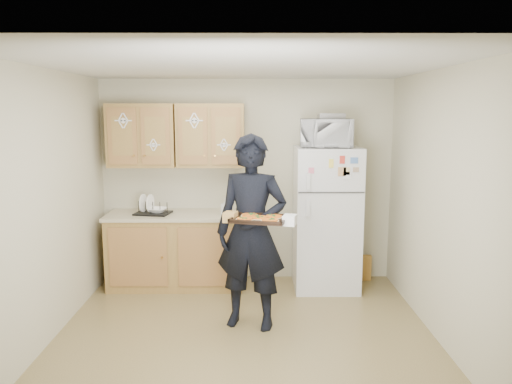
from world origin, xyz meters
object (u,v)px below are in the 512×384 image
at_px(baking_tray, 260,220).
at_px(person, 251,232).
at_px(refrigerator, 326,218).
at_px(microwave, 326,133).
at_px(dish_rack, 153,207).

bearing_deg(baking_tray, person, 119.05).
height_order(person, baking_tray, person).
xyz_separation_m(refrigerator, baking_tray, (-0.81, -1.39, 0.29)).
xyz_separation_m(person, microwave, (0.85, 1.05, 0.91)).
bearing_deg(microwave, person, -125.58).
bearing_deg(microwave, refrigerator, 59.06).
bearing_deg(microwave, baking_tray, -116.62).
bearing_deg(dish_rack, baking_tray, -48.36).
relative_size(refrigerator, person, 0.89).
bearing_deg(person, refrigerator, 65.67).
bearing_deg(dish_rack, microwave, -2.03).
height_order(refrigerator, person, person).
height_order(microwave, dish_rack, microwave).
xyz_separation_m(refrigerator, microwave, (-0.03, -0.05, 1.01)).
xyz_separation_m(microwave, dish_rack, (-2.03, 0.07, -0.88)).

